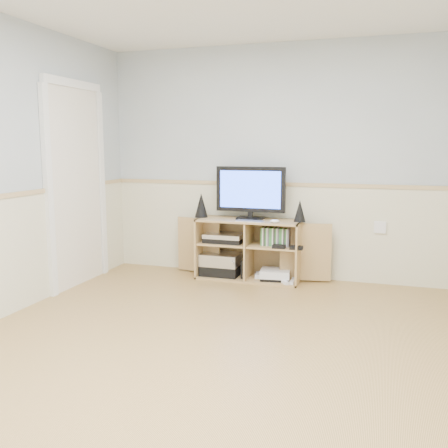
{
  "coord_description": "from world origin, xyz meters",
  "views": [
    {
      "loc": [
        1.02,
        -3.08,
        1.44
      ],
      "look_at": [
        -0.36,
        1.2,
        0.72
      ],
      "focal_mm": 40.0,
      "sensor_mm": 36.0,
      "label": 1
    }
  ],
  "objects_px": {
    "monitor": "(251,191)",
    "media_cabinet": "(250,248)",
    "game_consoles": "(274,275)",
    "keyboard": "(250,221)"
  },
  "relations": [
    {
      "from": "media_cabinet",
      "to": "monitor",
      "type": "height_order",
      "value": "monitor"
    },
    {
      "from": "monitor",
      "to": "game_consoles",
      "type": "height_order",
      "value": "monitor"
    },
    {
      "from": "keyboard",
      "to": "game_consoles",
      "type": "xyz_separation_m",
      "value": [
        0.24,
        0.13,
        -0.59
      ]
    },
    {
      "from": "media_cabinet",
      "to": "keyboard",
      "type": "distance_m",
      "value": 0.38
    },
    {
      "from": "monitor",
      "to": "media_cabinet",
      "type": "bearing_deg",
      "value": 90.0
    },
    {
      "from": "media_cabinet",
      "to": "keyboard",
      "type": "relative_size",
      "value": 5.89
    },
    {
      "from": "keyboard",
      "to": "game_consoles",
      "type": "distance_m",
      "value": 0.65
    },
    {
      "from": "keyboard",
      "to": "monitor",
      "type": "bearing_deg",
      "value": 108.18
    },
    {
      "from": "media_cabinet",
      "to": "monitor",
      "type": "xyz_separation_m",
      "value": [
        0.0,
        -0.0,
        0.62
      ]
    },
    {
      "from": "monitor",
      "to": "keyboard",
      "type": "height_order",
      "value": "monitor"
    }
  ]
}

